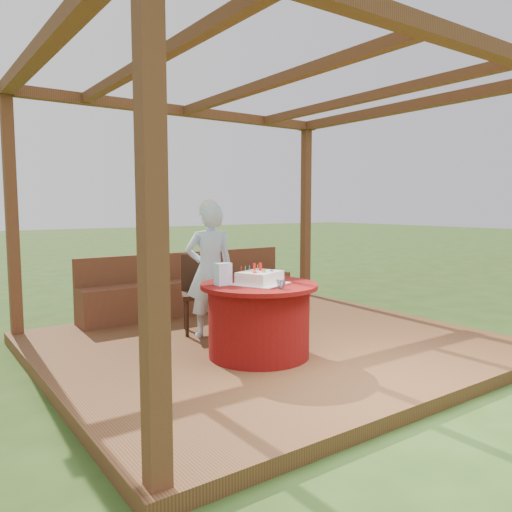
{
  "coord_description": "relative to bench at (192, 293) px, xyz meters",
  "views": [
    {
      "loc": [
        -3.12,
        -4.14,
        1.54
      ],
      "look_at": [
        0.0,
        0.25,
        1.0
      ],
      "focal_mm": 35.0,
      "sensor_mm": 36.0,
      "label": 1
    }
  ],
  "objects": [
    {
      "name": "chair",
      "position": [
        -0.39,
        -0.92,
        0.22
      ],
      "size": [
        0.56,
        0.56,
        0.87
      ],
      "color": "#321A0F",
      "rests_on": "deck"
    },
    {
      "name": "gift_bag",
      "position": [
        -0.73,
        -1.97,
        0.53
      ],
      "size": [
        0.14,
        0.09,
        0.2
      ],
      "primitive_type": "cube",
      "rotation": [
        0.0,
        0.0,
        0.01
      ],
      "color": "#EC99D7",
      "rests_on": "table"
    },
    {
      "name": "drinking_glass",
      "position": [
        -0.42,
        -2.45,
        0.47
      ],
      "size": [
        0.1,
        0.1,
        0.08
      ],
      "primitive_type": "imported",
      "rotation": [
        0.0,
        0.0,
        0.13
      ],
      "color": "white",
      "rests_on": "table"
    },
    {
      "name": "deck",
      "position": [
        0.0,
        -1.72,
        -0.32
      ],
      "size": [
        4.5,
        4.0,
        0.12
      ],
      "primitive_type": "cube",
      "color": "brown",
      "rests_on": "ground"
    },
    {
      "name": "ground",
      "position": [
        0.0,
        -1.72,
        -0.38
      ],
      "size": [
        60.0,
        60.0,
        0.0
      ],
      "primitive_type": "plane",
      "color": "#294617",
      "rests_on": "ground"
    },
    {
      "name": "birthday_cake",
      "position": [
        -0.41,
        -2.11,
        0.49
      ],
      "size": [
        0.58,
        0.58,
        0.19
      ],
      "color": "white",
      "rests_on": "table"
    },
    {
      "name": "table",
      "position": [
        -0.41,
        -2.1,
        0.09
      ],
      "size": [
        1.1,
        1.1,
        0.7
      ],
      "color": "maroon",
      "rests_on": "deck"
    },
    {
      "name": "elderly_woman",
      "position": [
        -0.42,
        -1.19,
        0.48
      ],
      "size": [
        0.61,
        0.49,
        1.49
      ],
      "color": "#A6D2F6",
      "rests_on": "deck"
    },
    {
      "name": "pergola",
      "position": [
        0.0,
        -1.72,
        2.02
      ],
      "size": [
        4.5,
        4.0,
        2.72
      ],
      "color": "brown",
      "rests_on": "deck"
    },
    {
      "name": "bench",
      "position": [
        0.0,
        0.0,
        0.0
      ],
      "size": [
        3.0,
        0.42,
        0.8
      ],
      "color": "brown",
      "rests_on": "deck"
    }
  ]
}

